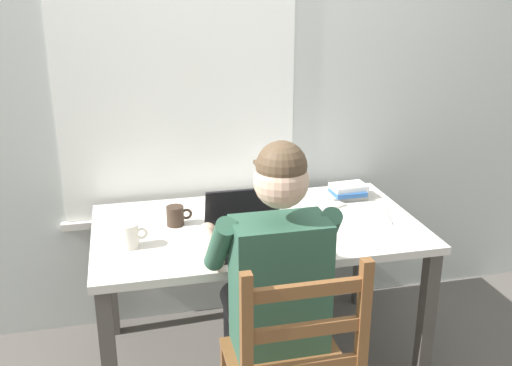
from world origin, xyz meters
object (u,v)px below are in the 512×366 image
computer_mouse (305,243)px  book_stack_main (347,191)px  coffee_mug_white (130,236)px  desk (257,241)px  laptop (247,232)px  seated_person (272,278)px  coffee_mug_dark (176,216)px

computer_mouse → book_stack_main: size_ratio=0.52×
computer_mouse → coffee_mug_white: coffee_mug_white is taller
desk → laptop: 0.24m
desk → seated_person: bearing=-96.8°
desk → book_stack_main: 0.59m
desk → seated_person: size_ratio=1.17×
coffee_mug_white → book_stack_main: bearing=17.1°
seated_person → computer_mouse: seated_person is taller
desk → book_stack_main: bearing=23.6°
seated_person → book_stack_main: seated_person is taller
desk → computer_mouse: computer_mouse is taller
computer_mouse → coffee_mug_white: bearing=167.3°
laptop → book_stack_main: laptop is taller
computer_mouse → coffee_mug_white: (-0.71, 0.16, 0.04)m
laptop → coffee_mug_dark: bearing=136.3°
coffee_mug_white → book_stack_main: (1.10, 0.34, -0.02)m
desk → laptop: bearing=-115.3°
desk → book_stack_main: size_ratio=7.63×
seated_person → computer_mouse: size_ratio=12.64×
desk → seated_person: (-0.06, -0.49, 0.07)m
seated_person → laptop: seated_person is taller
desk → coffee_mug_white: bearing=-169.3°
book_stack_main → coffee_mug_white: bearing=-162.9°
desk → coffee_mug_dark: size_ratio=12.64×
computer_mouse → desk: bearing=117.9°
seated_person → coffee_mug_white: bearing=143.2°
book_stack_main → desk: bearing=-156.4°
desk → coffee_mug_white: (-0.57, -0.11, 0.13)m
seated_person → laptop: bearing=95.1°
coffee_mug_white → coffee_mug_dark: 0.28m
desk → seated_person: 0.50m
computer_mouse → laptop: bearing=159.1°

